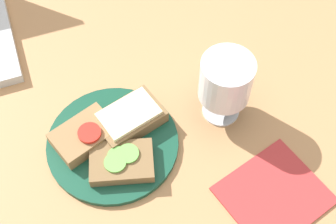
{
  "coord_description": "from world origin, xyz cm",
  "views": [
    {
      "loc": [
        -10.13,
        -46.3,
        73.09
      ],
      "look_at": [
        3.7,
        -7.46,
        8.0
      ],
      "focal_mm": 50.0,
      "sensor_mm": 36.0,
      "label": 1
    }
  ],
  "objects_px": {
    "plate": "(113,143)",
    "sandwich_with_cucumber": "(122,162)",
    "sandwich_with_cheese": "(129,118)",
    "wine_glass": "(226,82)",
    "sandwich_with_tomato": "(84,135)",
    "napkin": "(274,195)"
  },
  "relations": [
    {
      "from": "plate",
      "to": "sandwich_with_cucumber",
      "type": "height_order",
      "value": "sandwich_with_cucumber"
    },
    {
      "from": "sandwich_with_cheese",
      "to": "wine_glass",
      "type": "height_order",
      "value": "wine_glass"
    },
    {
      "from": "sandwich_with_cheese",
      "to": "sandwich_with_tomato",
      "type": "bearing_deg",
      "value": -175.76
    },
    {
      "from": "plate",
      "to": "napkin",
      "type": "distance_m",
      "value": 0.28
    },
    {
      "from": "plate",
      "to": "sandwich_with_tomato",
      "type": "xyz_separation_m",
      "value": [
        -0.04,
        0.02,
        0.02
      ]
    },
    {
      "from": "sandwich_with_tomato",
      "to": "napkin",
      "type": "relative_size",
      "value": 0.77
    },
    {
      "from": "plate",
      "to": "napkin",
      "type": "height_order",
      "value": "plate"
    },
    {
      "from": "plate",
      "to": "napkin",
      "type": "bearing_deg",
      "value": -38.81
    },
    {
      "from": "sandwich_with_tomato",
      "to": "wine_glass",
      "type": "relative_size",
      "value": 0.89
    },
    {
      "from": "wine_glass",
      "to": "napkin",
      "type": "xyz_separation_m",
      "value": [
        0.02,
        -0.18,
        -0.08
      ]
    },
    {
      "from": "plate",
      "to": "sandwich_with_tomato",
      "type": "height_order",
      "value": "sandwich_with_tomato"
    },
    {
      "from": "sandwich_with_cucumber",
      "to": "plate",
      "type": "bearing_deg",
      "value": 93.9
    },
    {
      "from": "sandwich_with_tomato",
      "to": "napkin",
      "type": "height_order",
      "value": "sandwich_with_tomato"
    },
    {
      "from": "plate",
      "to": "sandwich_with_tomato",
      "type": "distance_m",
      "value": 0.05
    },
    {
      "from": "sandwich_with_tomato",
      "to": "wine_glass",
      "type": "bearing_deg",
      "value": -4.44
    },
    {
      "from": "plate",
      "to": "wine_glass",
      "type": "bearing_deg",
      "value": 0.41
    },
    {
      "from": "sandwich_with_tomato",
      "to": "sandwich_with_cheese",
      "type": "relative_size",
      "value": 0.92
    },
    {
      "from": "napkin",
      "to": "wine_glass",
      "type": "bearing_deg",
      "value": 95.62
    },
    {
      "from": "sandwich_with_cheese",
      "to": "plate",
      "type": "bearing_deg",
      "value": -146.1
    },
    {
      "from": "wine_glass",
      "to": "napkin",
      "type": "bearing_deg",
      "value": -84.38
    },
    {
      "from": "sandwich_with_tomato",
      "to": "sandwich_with_cheese",
      "type": "xyz_separation_m",
      "value": [
        0.08,
        0.01,
        0.0
      ]
    },
    {
      "from": "napkin",
      "to": "sandwich_with_tomato",
      "type": "bearing_deg",
      "value": 143.02
    }
  ]
}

